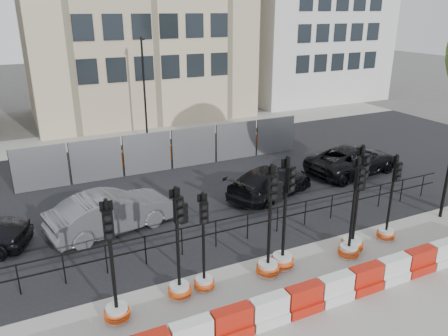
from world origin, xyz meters
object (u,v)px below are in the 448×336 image
traffic_signal_d (269,250)px  car_c (271,182)px  traffic_signal_a (116,298)px  traffic_signal_h (388,223)px

traffic_signal_d → car_c: 5.98m
traffic_signal_a → traffic_signal_h: traffic_signal_a is taller
traffic_signal_d → traffic_signal_a: bearing=-170.5°
traffic_signal_a → traffic_signal_d: bearing=8.7°
car_c → traffic_signal_h: bearing=176.8°
traffic_signal_d → car_c: (3.17, 5.07, -0.21)m
traffic_signal_h → car_c: traffic_signal_h is taller
traffic_signal_a → traffic_signal_d: traffic_signal_d is taller
traffic_signal_a → traffic_signal_h: (9.32, 0.14, -0.06)m
traffic_signal_d → car_c: size_ratio=0.75×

